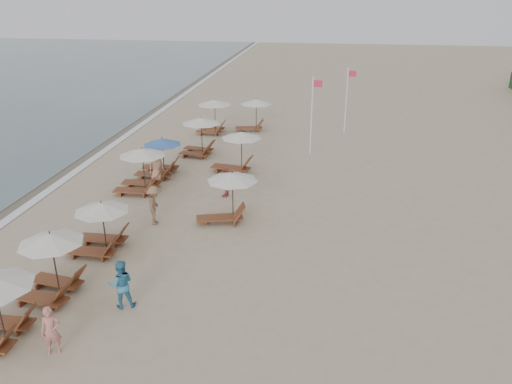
# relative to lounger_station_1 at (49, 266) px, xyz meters

# --- Properties ---
(ground) EXTENTS (160.00, 160.00, 0.00)m
(ground) POSITION_rel_lounger_station_1_xyz_m (6.09, 0.61, -1.17)
(ground) COLOR tan
(ground) RESTS_ON ground
(wet_sand_band) EXTENTS (3.20, 140.00, 0.01)m
(wet_sand_band) POSITION_rel_lounger_station_1_xyz_m (-6.41, 10.61, -1.16)
(wet_sand_band) COLOR #6B5E4C
(wet_sand_band) RESTS_ON ground
(foam_line) EXTENTS (0.50, 140.00, 0.02)m
(foam_line) POSITION_rel_lounger_station_1_xyz_m (-5.11, 10.61, -1.16)
(foam_line) COLOR white
(foam_line) RESTS_ON ground
(lounger_station_1) EXTENTS (2.44, 2.10, 2.36)m
(lounger_station_1) POSITION_rel_lounger_station_1_xyz_m (0.00, 0.00, 0.00)
(lounger_station_1) COLOR brown
(lounger_station_1) RESTS_ON ground
(lounger_station_2) EXTENTS (2.48, 2.10, 2.07)m
(lounger_station_2) POSITION_rel_lounger_station_1_xyz_m (0.21, 3.19, -0.17)
(lounger_station_2) COLOR brown
(lounger_station_2) RESTS_ON ground
(lounger_station_3) EXTENTS (2.62, 2.30, 2.27)m
(lounger_station_3) POSITION_rel_lounger_station_1_xyz_m (-0.44, 9.31, -0.03)
(lounger_station_3) COLOR brown
(lounger_station_3) RESTS_ON ground
(lounger_station_4) EXTENTS (2.51, 2.06, 2.10)m
(lounger_station_4) POSITION_rel_lounger_station_1_xyz_m (-0.26, 11.72, -0.18)
(lounger_station_4) COLOR brown
(lounger_station_4) RESTS_ON ground
(lounger_station_5) EXTENTS (2.55, 2.32, 2.34)m
(lounger_station_5) POSITION_rel_lounger_station_1_xyz_m (1.00, 15.46, 0.09)
(lounger_station_5) COLOR brown
(lounger_station_5) RESTS_ON ground
(lounger_station_6) EXTENTS (2.52, 2.39, 2.38)m
(lounger_station_6) POSITION_rel_lounger_station_1_xyz_m (0.70, 20.41, 0.16)
(lounger_station_6) COLOR brown
(lounger_station_6) RESTS_ON ground
(inland_station_0) EXTENTS (2.78, 2.24, 2.22)m
(inland_station_0) POSITION_rel_lounger_station_1_xyz_m (4.58, 6.53, 0.17)
(inland_station_0) COLOR brown
(inland_station_0) RESTS_ON ground
(inland_station_1) EXTENTS (2.87, 2.24, 2.22)m
(inland_station_1) POSITION_rel_lounger_station_1_xyz_m (3.77, 12.94, 0.11)
(inland_station_1) COLOR brown
(inland_station_1) RESTS_ON ground
(inland_station_2) EXTENTS (2.67, 2.24, 2.22)m
(inland_station_2) POSITION_rel_lounger_station_1_xyz_m (3.37, 21.55, 0.23)
(inland_station_2) COLOR brown
(inland_station_2) RESTS_ON ground
(beachgoer_near) EXTENTS (0.64, 0.53, 1.50)m
(beachgoer_near) POSITION_rel_lounger_station_1_xyz_m (1.47, -2.63, -0.42)
(beachgoer_near) COLOR #BB7165
(beachgoer_near) RESTS_ON ground
(beachgoer_mid_a) EXTENTS (0.97, 0.87, 1.66)m
(beachgoer_mid_a) POSITION_rel_lounger_station_1_xyz_m (2.53, -0.20, -0.34)
(beachgoer_mid_a) COLOR teal
(beachgoer_mid_a) RESTS_ON ground
(beachgoer_mid_b) EXTENTS (0.88, 1.24, 1.74)m
(beachgoer_mid_b) POSITION_rel_lounger_station_1_xyz_m (1.53, 5.85, -0.30)
(beachgoer_mid_b) COLOR brown
(beachgoer_mid_b) RESTS_ON ground
(beachgoer_far_a) EXTENTS (0.55, 0.96, 1.54)m
(beachgoer_far_a) POSITION_rel_lounger_station_1_xyz_m (3.95, 9.32, -0.40)
(beachgoer_far_a) COLOR #B04648
(beachgoer_far_a) RESTS_ON ground
(beachgoer_far_b) EXTENTS (0.96, 0.91, 1.65)m
(beachgoer_far_b) POSITION_rel_lounger_station_1_xyz_m (-0.11, 10.85, -0.34)
(beachgoer_far_b) COLOR tan
(beachgoer_far_b) RESTS_ON ground
(flag_pole_near) EXTENTS (0.59, 0.08, 4.70)m
(flag_pole_near) POSITION_rel_lounger_station_1_xyz_m (7.72, 16.82, 1.43)
(flag_pole_near) COLOR silver
(flag_pole_near) RESTS_ON ground
(flag_pole_far) EXTENTS (0.60, 0.08, 4.50)m
(flag_pole_far) POSITION_rel_lounger_station_1_xyz_m (9.85, 22.08, 1.32)
(flag_pole_far) COLOR silver
(flag_pole_far) RESTS_ON ground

